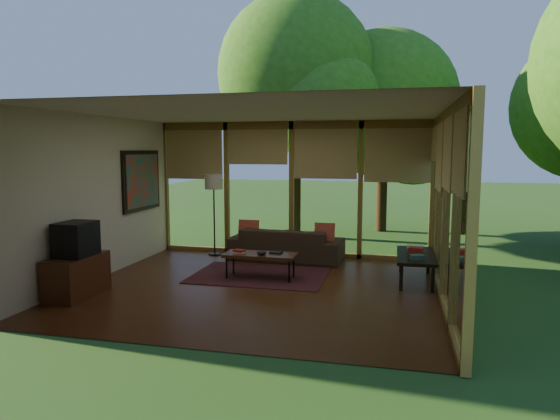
% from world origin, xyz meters
% --- Properties ---
extents(floor, '(5.50, 5.50, 0.00)m').
position_xyz_m(floor, '(0.00, 0.00, 0.00)').
color(floor, '#562C16').
rests_on(floor, ground).
extents(ceiling, '(5.50, 5.50, 0.00)m').
position_xyz_m(ceiling, '(0.00, 0.00, 2.70)').
color(ceiling, white).
rests_on(ceiling, ground).
extents(wall_left, '(0.04, 5.00, 2.70)m').
position_xyz_m(wall_left, '(-2.75, 0.00, 1.35)').
color(wall_left, silver).
rests_on(wall_left, ground).
extents(wall_front, '(5.50, 0.04, 2.70)m').
position_xyz_m(wall_front, '(0.00, -2.50, 1.35)').
color(wall_front, silver).
rests_on(wall_front, ground).
extents(window_wall_back, '(5.50, 0.12, 2.70)m').
position_xyz_m(window_wall_back, '(0.00, 2.50, 1.35)').
color(window_wall_back, olive).
rests_on(window_wall_back, ground).
extents(window_wall_right, '(0.12, 5.00, 2.70)m').
position_xyz_m(window_wall_right, '(2.75, 0.00, 1.35)').
color(window_wall_right, olive).
rests_on(window_wall_right, ground).
extents(tree_nw, '(3.79, 3.79, 5.88)m').
position_xyz_m(tree_nw, '(-0.39, 4.83, 3.98)').
color(tree_nw, '#382314').
rests_on(tree_nw, ground).
extents(tree_ne, '(3.81, 3.81, 5.22)m').
position_xyz_m(tree_ne, '(1.68, 6.15, 3.31)').
color(tree_ne, '#382314').
rests_on(tree_ne, ground).
extents(rug, '(2.25, 1.60, 0.01)m').
position_xyz_m(rug, '(-0.18, 0.73, 0.01)').
color(rug, maroon).
rests_on(rug, floor).
extents(sofa, '(2.22, 0.98, 0.63)m').
position_xyz_m(sofa, '(0.01, 2.00, 0.32)').
color(sofa, '#392B1C').
rests_on(sofa, floor).
extents(pillow_left, '(0.38, 0.20, 0.40)m').
position_xyz_m(pillow_left, '(-0.74, 1.95, 0.57)').
color(pillow_left, '#9A190E').
rests_on(pillow_left, sofa).
extents(pillow_right, '(0.37, 0.20, 0.39)m').
position_xyz_m(pillow_right, '(0.76, 1.95, 0.57)').
color(pillow_right, '#9A190E').
rests_on(pillow_right, sofa).
extents(ct_book_lower, '(0.19, 0.15, 0.03)m').
position_xyz_m(ct_book_lower, '(-0.46, 0.48, 0.44)').
color(ct_book_lower, beige).
rests_on(ct_book_lower, coffee_table).
extents(ct_book_upper, '(0.21, 0.18, 0.03)m').
position_xyz_m(ct_book_upper, '(-0.46, 0.48, 0.47)').
color(ct_book_upper, maroon).
rests_on(ct_book_upper, coffee_table).
extents(ct_book_side, '(0.21, 0.17, 0.03)m').
position_xyz_m(ct_book_side, '(0.14, 0.61, 0.44)').
color(ct_book_side, black).
rests_on(ct_book_side, coffee_table).
extents(ct_bowl, '(0.16, 0.16, 0.07)m').
position_xyz_m(ct_bowl, '(-0.06, 0.43, 0.46)').
color(ct_bowl, black).
rests_on(ct_bowl, coffee_table).
extents(media_cabinet, '(0.50, 1.00, 0.60)m').
position_xyz_m(media_cabinet, '(-2.47, -1.05, 0.30)').
color(media_cabinet, '#532B16').
rests_on(media_cabinet, floor).
extents(television, '(0.45, 0.55, 0.50)m').
position_xyz_m(television, '(-2.45, -1.05, 0.85)').
color(television, black).
rests_on(television, media_cabinet).
extents(console_book_a, '(0.24, 0.21, 0.08)m').
position_xyz_m(console_book_a, '(2.40, 0.52, 0.49)').
color(console_book_a, '#2D4E3F').
rests_on(console_book_a, side_console).
extents(console_book_b, '(0.26, 0.21, 0.10)m').
position_xyz_m(console_book_b, '(2.40, 0.97, 0.51)').
color(console_book_b, maroon).
rests_on(console_book_b, side_console).
extents(console_book_c, '(0.27, 0.23, 0.06)m').
position_xyz_m(console_book_c, '(2.40, 1.37, 0.49)').
color(console_book_c, beige).
rests_on(console_book_c, side_console).
extents(floor_lamp, '(0.36, 0.36, 1.65)m').
position_xyz_m(floor_lamp, '(-1.53, 2.16, 1.41)').
color(floor_lamp, black).
rests_on(floor_lamp, floor).
extents(coffee_table, '(1.20, 0.50, 0.43)m').
position_xyz_m(coffee_table, '(-0.11, 0.53, 0.39)').
color(coffee_table, '#532B16').
rests_on(coffee_table, floor).
extents(side_console, '(0.60, 1.40, 0.46)m').
position_xyz_m(side_console, '(2.40, 0.92, 0.41)').
color(side_console, black).
rests_on(side_console, floor).
extents(wall_painting, '(0.06, 1.35, 1.15)m').
position_xyz_m(wall_painting, '(-2.71, 1.40, 1.55)').
color(wall_painting, black).
rests_on(wall_painting, wall_left).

